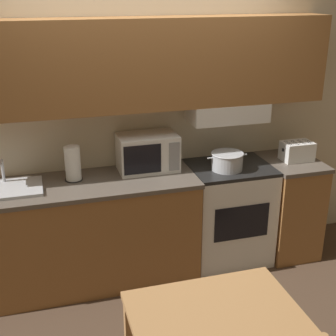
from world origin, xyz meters
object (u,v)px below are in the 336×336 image
(stove_range, at_px, (228,213))
(toaster, at_px, (297,151))
(paper_towel_roll, at_px, (73,163))
(microwave, at_px, (148,152))
(sink_basin, at_px, (4,189))
(cooking_pot, at_px, (227,161))

(stove_range, relative_size, toaster, 3.24)
(paper_towel_roll, bearing_deg, microwave, 4.62)
(sink_basin, distance_m, paper_towel_roll, 0.56)
(paper_towel_roll, bearing_deg, cooking_pot, -5.77)
(stove_range, distance_m, toaster, 0.83)
(stove_range, distance_m, paper_towel_roll, 1.47)
(stove_range, distance_m, microwave, 0.94)
(stove_range, bearing_deg, cooking_pot, -133.77)
(cooking_pot, distance_m, microwave, 0.68)
(microwave, bearing_deg, cooking_pot, -15.44)
(toaster, bearing_deg, cooking_pot, -176.76)
(stove_range, bearing_deg, sink_basin, -179.58)
(toaster, xyz_separation_m, sink_basin, (-2.50, 0.01, -0.07))
(paper_towel_roll, bearing_deg, stove_range, -2.80)
(cooking_pot, relative_size, paper_towel_roll, 1.26)
(cooking_pot, distance_m, toaster, 0.69)
(cooking_pot, height_order, microwave, microwave)
(sink_basin, height_order, paper_towel_roll, paper_towel_roll)
(stove_range, xyz_separation_m, microwave, (-0.71, 0.12, 0.61))
(microwave, bearing_deg, toaster, -6.00)
(stove_range, relative_size, sink_basin, 1.59)
(stove_range, height_order, sink_basin, sink_basin)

